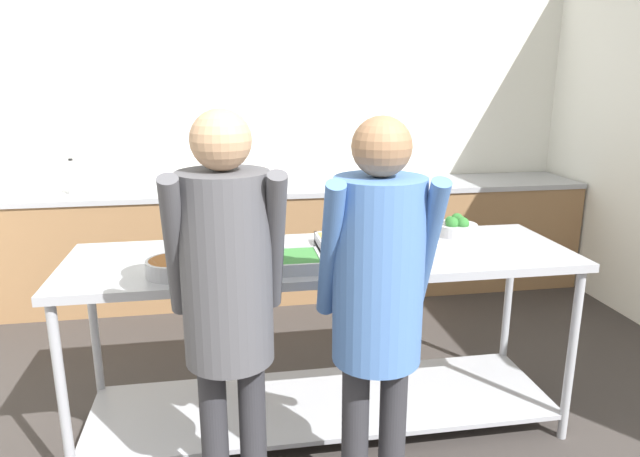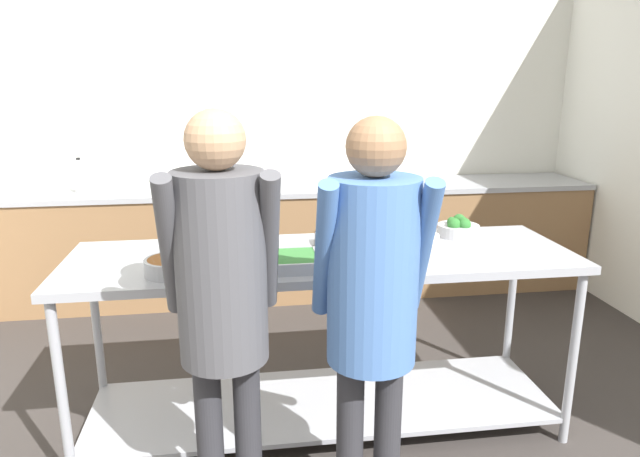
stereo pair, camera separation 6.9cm
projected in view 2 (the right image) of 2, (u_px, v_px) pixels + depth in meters
The scene contains 11 objects.
wall_rear at pixel (288, 130), 4.86m from camera, with size 5.07×0.06×2.65m.
back_counter at pixel (294, 240), 4.73m from camera, with size 4.91×0.65×0.91m.
serving_counter at pixel (323, 312), 2.85m from camera, with size 2.44×0.75×0.94m.
sauce_pan at pixel (172, 265), 2.48m from camera, with size 0.37×0.23×0.07m.
serving_tray_vegetables at pixel (271, 262), 2.56m from camera, with size 0.43×0.27×0.05m.
serving_tray_roast at pixel (356, 243), 2.86m from camera, with size 0.38×0.28×0.05m.
plate_stack at pixel (418, 239), 2.94m from camera, with size 0.22×0.22×0.05m.
broccoli_bowl at pixel (458, 228), 3.07m from camera, with size 0.22×0.22×0.11m.
guest_serving_left at pixel (222, 286), 2.05m from camera, with size 0.43×0.33×1.67m.
guest_serving_right at pixel (372, 290), 2.07m from camera, with size 0.43×0.33×1.65m.
water_bottle at pixel (80, 177), 4.29m from camera, with size 0.07×0.07×0.27m.
Camera 2 is at (-0.43, -0.83, 1.77)m, focal length 32.00 mm.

